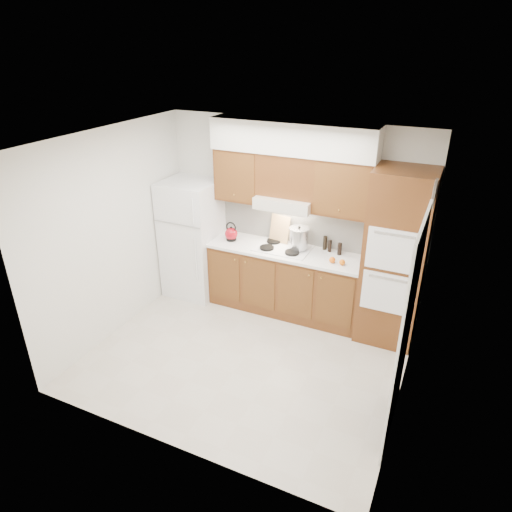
# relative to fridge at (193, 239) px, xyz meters

# --- Properties ---
(floor) EXTENTS (3.60, 3.60, 0.00)m
(floor) POSITION_rel_fridge_xyz_m (1.41, -1.14, -0.86)
(floor) COLOR #BEB5A6
(floor) RESTS_ON ground
(ceiling) EXTENTS (3.60, 3.60, 0.00)m
(ceiling) POSITION_rel_fridge_xyz_m (1.41, -1.14, 1.74)
(ceiling) COLOR white
(ceiling) RESTS_ON wall_back
(wall_back) EXTENTS (3.60, 0.02, 2.60)m
(wall_back) POSITION_rel_fridge_xyz_m (1.41, 0.36, 0.44)
(wall_back) COLOR silver
(wall_back) RESTS_ON floor
(wall_left) EXTENTS (0.02, 3.00, 2.60)m
(wall_left) POSITION_rel_fridge_xyz_m (-0.40, -1.14, 0.44)
(wall_left) COLOR silver
(wall_left) RESTS_ON floor
(wall_right) EXTENTS (0.02, 3.00, 2.60)m
(wall_right) POSITION_rel_fridge_xyz_m (3.21, -1.14, 0.44)
(wall_right) COLOR silver
(wall_right) RESTS_ON floor
(fridge) EXTENTS (0.75, 0.72, 1.72)m
(fridge) POSITION_rel_fridge_xyz_m (0.00, 0.00, 0.00)
(fridge) COLOR white
(fridge) RESTS_ON floor
(base_cabinets) EXTENTS (2.11, 0.60, 0.90)m
(base_cabinets) POSITION_rel_fridge_xyz_m (1.43, 0.06, -0.41)
(base_cabinets) COLOR brown
(base_cabinets) RESTS_ON floor
(countertop) EXTENTS (2.13, 0.62, 0.04)m
(countertop) POSITION_rel_fridge_xyz_m (1.43, 0.05, 0.06)
(countertop) COLOR white
(countertop) RESTS_ON base_cabinets
(backsplash) EXTENTS (2.11, 0.03, 0.56)m
(backsplash) POSITION_rel_fridge_xyz_m (1.43, 0.34, 0.36)
(backsplash) COLOR white
(backsplash) RESTS_ON countertop
(oven_cabinet) EXTENTS (0.70, 0.65, 2.20)m
(oven_cabinet) POSITION_rel_fridge_xyz_m (2.85, 0.03, 0.24)
(oven_cabinet) COLOR brown
(oven_cabinet) RESTS_ON floor
(upper_cab_left) EXTENTS (0.63, 0.33, 0.70)m
(upper_cab_left) POSITION_rel_fridge_xyz_m (0.69, 0.19, 0.99)
(upper_cab_left) COLOR brown
(upper_cab_left) RESTS_ON wall_back
(upper_cab_right) EXTENTS (0.73, 0.33, 0.70)m
(upper_cab_right) POSITION_rel_fridge_xyz_m (2.12, 0.19, 0.99)
(upper_cab_right) COLOR brown
(upper_cab_right) RESTS_ON wall_back
(range_hood) EXTENTS (0.75, 0.45, 0.15)m
(range_hood) POSITION_rel_fridge_xyz_m (1.38, 0.13, 0.71)
(range_hood) COLOR silver
(range_hood) RESTS_ON wall_back
(upper_cab_over_hood) EXTENTS (0.75, 0.33, 0.55)m
(upper_cab_over_hood) POSITION_rel_fridge_xyz_m (1.38, 0.19, 1.06)
(upper_cab_over_hood) COLOR brown
(upper_cab_over_hood) RESTS_ON range_hood
(soffit) EXTENTS (2.13, 0.36, 0.40)m
(soffit) POSITION_rel_fridge_xyz_m (1.43, 0.18, 1.54)
(soffit) COLOR silver
(soffit) RESTS_ON wall_back
(cooktop) EXTENTS (0.74, 0.50, 0.01)m
(cooktop) POSITION_rel_fridge_xyz_m (1.38, 0.07, 0.09)
(cooktop) COLOR white
(cooktop) RESTS_ON countertop
(doorway) EXTENTS (0.02, 0.90, 2.10)m
(doorway) POSITION_rel_fridge_xyz_m (3.19, -1.49, 0.19)
(doorway) COLOR black
(doorway) RESTS_ON floor
(wall_clock) EXTENTS (0.02, 0.30, 0.30)m
(wall_clock) POSITION_rel_fridge_xyz_m (3.19, -0.59, 1.29)
(wall_clock) COLOR #3F3833
(wall_clock) RESTS_ON wall_right
(kettle) EXTENTS (0.20, 0.20, 0.18)m
(kettle) POSITION_rel_fridge_xyz_m (0.63, 0.02, 0.18)
(kettle) COLOR maroon
(kettle) RESTS_ON countertop
(cutting_board) EXTENTS (0.29, 0.13, 0.37)m
(cutting_board) POSITION_rel_fridge_xyz_m (1.26, 0.24, 0.28)
(cutting_board) COLOR tan
(cutting_board) RESTS_ON countertop
(stock_pot) EXTENTS (0.34, 0.34, 0.27)m
(stock_pot) POSITION_rel_fridge_xyz_m (1.58, 0.13, 0.24)
(stock_pot) COLOR silver
(stock_pot) RESTS_ON cooktop
(condiment_a) EXTENTS (0.06, 0.06, 0.19)m
(condiment_a) POSITION_rel_fridge_xyz_m (1.90, 0.28, 0.17)
(condiment_a) COLOR black
(condiment_a) RESTS_ON countertop
(condiment_b) EXTENTS (0.05, 0.05, 0.16)m
(condiment_b) POSITION_rel_fridge_xyz_m (1.98, 0.24, 0.16)
(condiment_b) COLOR black
(condiment_b) RESTS_ON countertop
(condiment_c) EXTENTS (0.06, 0.06, 0.16)m
(condiment_c) POSITION_rel_fridge_xyz_m (2.13, 0.20, 0.16)
(condiment_c) COLOR black
(condiment_c) RESTS_ON countertop
(orange_near) EXTENTS (0.09, 0.09, 0.07)m
(orange_near) POSITION_rel_fridge_xyz_m (2.24, -0.08, 0.12)
(orange_near) COLOR orange
(orange_near) RESTS_ON countertop
(orange_far) EXTENTS (0.09, 0.09, 0.08)m
(orange_far) POSITION_rel_fridge_xyz_m (2.11, -0.07, 0.12)
(orange_far) COLOR #FF600D
(orange_far) RESTS_ON countertop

